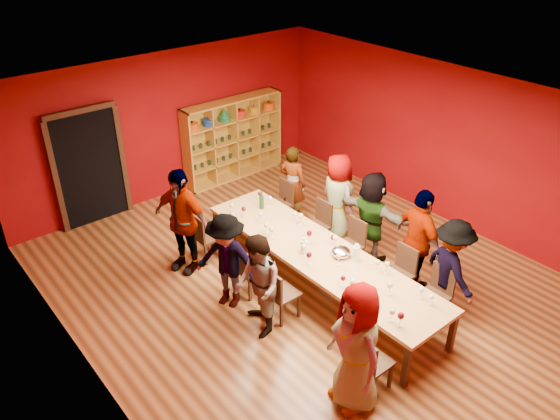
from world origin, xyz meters
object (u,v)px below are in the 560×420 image
at_px(chair_person_left_0, 369,361).
at_px(chair_person_right_3, 319,222).
at_px(person_right_1, 419,241).
at_px(chair_person_right_2, 352,241).
at_px(person_left_4, 182,221).
at_px(spittoon_bowl, 341,252).
at_px(person_left_2, 258,286).
at_px(chair_person_right_1, 401,270).
at_px(person_right_3, 337,198).
at_px(chair_person_right_4, 282,200).
at_px(chair_person_left_2, 279,292).
at_px(chair_person_right_0, 437,291).
at_px(person_left_0, 356,347).
at_px(person_right_2, 371,217).
at_px(tasting_table, 319,255).
at_px(person_right_4, 293,184).
at_px(chair_person_left_4, 204,235).
at_px(person_right_0, 450,268).
at_px(wine_bottle, 262,202).
at_px(person_left_3, 227,261).
at_px(chair_person_left_3, 247,268).
at_px(shelving_unit, 232,135).

height_order(chair_person_left_0, chair_person_right_3, same).
height_order(person_right_1, chair_person_right_2, person_right_1).
relative_size(person_left_4, spittoon_bowl, 6.21).
height_order(person_left_2, person_left_4, person_left_4).
bearing_deg(spittoon_bowl, chair_person_right_1, -40.16).
xyz_separation_m(person_right_3, chair_person_right_4, (-0.43, 1.04, -0.34)).
bearing_deg(chair_person_left_2, chair_person_right_0, -38.96).
height_order(person_left_0, chair_person_right_1, person_left_0).
distance_m(chair_person_left_0, person_right_2, 3.06).
xyz_separation_m(tasting_table, chair_person_right_1, (0.91, -0.90, -0.20)).
bearing_deg(tasting_table, person_right_4, 59.62).
height_order(person_left_4, chair_person_right_0, person_left_4).
bearing_deg(chair_person_left_4, chair_person_right_0, -62.52).
distance_m(chair_person_left_2, chair_person_left_4, 2.03).
height_order(person_right_0, chair_person_right_4, person_right_0).
height_order(chair_person_left_4, chair_person_right_1, same).
relative_size(person_left_2, spittoon_bowl, 5.28).
relative_size(tasting_table, chair_person_left_4, 5.06).
bearing_deg(person_right_2, wine_bottle, 29.97).
bearing_deg(chair_person_left_0, chair_person_right_2, 48.29).
bearing_deg(tasting_table, chair_person_right_2, 9.21).
height_order(chair_person_left_0, chair_person_right_0, same).
bearing_deg(chair_person_left_4, chair_person_left_0, -90.00).
distance_m(person_left_3, person_right_0, 3.32).
xyz_separation_m(chair_person_right_3, person_right_4, (0.26, 1.04, 0.27)).
xyz_separation_m(chair_person_left_0, chair_person_left_2, (0.00, 1.78, 0.00)).
xyz_separation_m(chair_person_left_3, spittoon_bowl, (1.09, -0.95, 0.32)).
height_order(person_left_2, person_right_0, same).
height_order(person_right_1, wine_bottle, person_right_1).
height_order(person_right_2, chair_person_right_3, person_right_2).
relative_size(chair_person_left_2, person_left_3, 0.56).
relative_size(chair_person_left_4, person_right_4, 0.58).
xyz_separation_m(chair_person_left_0, person_right_3, (2.25, 2.86, 0.34)).
distance_m(person_right_4, spittoon_bowl, 2.49).
bearing_deg(chair_person_right_4, person_left_2, -136.17).
distance_m(chair_person_left_0, person_left_2, 1.85).
bearing_deg(shelving_unit, chair_person_left_4, -133.82).
distance_m(person_right_0, person_right_3, 2.55).
bearing_deg(shelving_unit, chair_person_right_3, -98.25).
bearing_deg(chair_person_right_2, person_left_4, 141.48).
bearing_deg(person_right_4, chair_person_right_0, 157.15).
relative_size(chair_person_left_4, person_right_3, 0.53).
xyz_separation_m(person_left_4, person_right_3, (2.65, -0.95, -0.10)).
relative_size(chair_person_left_3, person_right_3, 0.53).
bearing_deg(chair_person_right_3, chair_person_left_0, -122.51).
bearing_deg(person_right_0, chair_person_right_4, 23.97).
distance_m(shelving_unit, person_left_3, 4.54).
distance_m(person_right_2, chair_person_right_3, 0.98).
bearing_deg(chair_person_right_4, chair_person_right_0, -90.00).
bearing_deg(chair_person_left_2, chair_person_right_4, 49.27).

